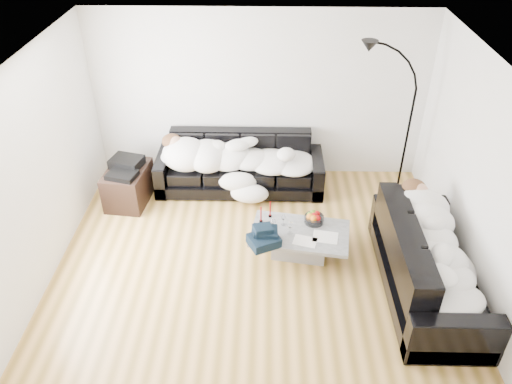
{
  "coord_description": "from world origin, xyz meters",
  "views": [
    {
      "loc": [
        0.12,
        -4.71,
        4.34
      ],
      "look_at": [
        0.0,
        0.3,
        0.9
      ],
      "focal_mm": 35.0,
      "sensor_mm": 36.0,
      "label": 1
    }
  ],
  "objects_px": {
    "wine_glass_b": "(273,224)",
    "sleeper_back": "(239,153)",
    "fruit_bowl": "(314,217)",
    "shoes": "(280,239)",
    "wine_glass_c": "(290,228)",
    "sleeper_right": "(434,246)",
    "sofa_back": "(240,164)",
    "wine_glass_a": "(283,220)",
    "sofa_right": "(430,260)",
    "floor_lamp": "(408,132)",
    "candle_left": "(261,215)",
    "stereo": "(125,166)",
    "coffee_table": "(299,243)",
    "candle_right": "(270,209)",
    "av_cabinet": "(129,185)"
  },
  "relations": [
    {
      "from": "sleeper_back",
      "to": "stereo",
      "type": "xyz_separation_m",
      "value": [
        -1.62,
        -0.36,
        -0.02
      ]
    },
    {
      "from": "wine_glass_a",
      "to": "candle_left",
      "type": "bearing_deg",
      "value": 170.42
    },
    {
      "from": "shoes",
      "to": "coffee_table",
      "type": "bearing_deg",
      "value": -41.22
    },
    {
      "from": "wine_glass_c",
      "to": "fruit_bowl",
      "type": "bearing_deg",
      "value": 37.5
    },
    {
      "from": "coffee_table",
      "to": "floor_lamp",
      "type": "height_order",
      "value": "floor_lamp"
    },
    {
      "from": "coffee_table",
      "to": "wine_glass_a",
      "type": "relative_size",
      "value": 8.01
    },
    {
      "from": "fruit_bowl",
      "to": "floor_lamp",
      "type": "bearing_deg",
      "value": 42.45
    },
    {
      "from": "sofa_back",
      "to": "fruit_bowl",
      "type": "height_order",
      "value": "sofa_back"
    },
    {
      "from": "candle_left",
      "to": "av_cabinet",
      "type": "xyz_separation_m",
      "value": [
        -1.96,
        0.95,
        -0.21
      ]
    },
    {
      "from": "candle_left",
      "to": "stereo",
      "type": "distance_m",
      "value": 2.19
    },
    {
      "from": "fruit_bowl",
      "to": "shoes",
      "type": "distance_m",
      "value": 0.57
    },
    {
      "from": "sleeper_right",
      "to": "wine_glass_b",
      "type": "relative_size",
      "value": 12.61
    },
    {
      "from": "fruit_bowl",
      "to": "wine_glass_b",
      "type": "bearing_deg",
      "value": -164.19
    },
    {
      "from": "sleeper_right",
      "to": "shoes",
      "type": "relative_size",
      "value": 4.02
    },
    {
      "from": "floor_lamp",
      "to": "fruit_bowl",
      "type": "bearing_deg",
      "value": -135.82
    },
    {
      "from": "floor_lamp",
      "to": "sofa_back",
      "type": "bearing_deg",
      "value": 179.95
    },
    {
      "from": "sofa_back",
      "to": "wine_glass_a",
      "type": "relative_size",
      "value": 16.4
    },
    {
      "from": "sleeper_back",
      "to": "wine_glass_b",
      "type": "distance_m",
      "value": 1.54
    },
    {
      "from": "wine_glass_b",
      "to": "candle_left",
      "type": "height_order",
      "value": "candle_left"
    },
    {
      "from": "candle_right",
      "to": "wine_glass_b",
      "type": "bearing_deg",
      "value": -81.0
    },
    {
      "from": "sleeper_back",
      "to": "stereo",
      "type": "height_order",
      "value": "sleeper_back"
    },
    {
      "from": "candle_left",
      "to": "candle_right",
      "type": "height_order",
      "value": "candle_left"
    },
    {
      "from": "sofa_right",
      "to": "floor_lamp",
      "type": "bearing_deg",
      "value": -3.18
    },
    {
      "from": "wine_glass_b",
      "to": "fruit_bowl",
      "type": "bearing_deg",
      "value": 15.81
    },
    {
      "from": "sofa_back",
      "to": "floor_lamp",
      "type": "bearing_deg",
      "value": -1.78
    },
    {
      "from": "wine_glass_b",
      "to": "sleeper_back",
      "type": "bearing_deg",
      "value": 109.11
    },
    {
      "from": "candle_left",
      "to": "shoes",
      "type": "relative_size",
      "value": 0.5
    },
    {
      "from": "wine_glass_c",
      "to": "av_cabinet",
      "type": "xyz_separation_m",
      "value": [
        -2.33,
        1.18,
        -0.18
      ]
    },
    {
      "from": "candle_right",
      "to": "sofa_back",
      "type": "bearing_deg",
      "value": 110.35
    },
    {
      "from": "stereo",
      "to": "floor_lamp",
      "type": "height_order",
      "value": "floor_lamp"
    },
    {
      "from": "fruit_bowl",
      "to": "candle_right",
      "type": "height_order",
      "value": "candle_right"
    },
    {
      "from": "wine_glass_c",
      "to": "candle_left",
      "type": "relative_size",
      "value": 0.76
    },
    {
      "from": "sleeper_right",
      "to": "wine_glass_c",
      "type": "height_order",
      "value": "sleeper_right"
    },
    {
      "from": "sleeper_back",
      "to": "fruit_bowl",
      "type": "height_order",
      "value": "sleeper_back"
    },
    {
      "from": "wine_glass_a",
      "to": "sofa_right",
      "type": "bearing_deg",
      "value": -23.5
    },
    {
      "from": "wine_glass_c",
      "to": "candle_right",
      "type": "bearing_deg",
      "value": 125.76
    },
    {
      "from": "sleeper_right",
      "to": "av_cabinet",
      "type": "xyz_separation_m",
      "value": [
        -3.92,
        1.72,
        -0.38
      ]
    },
    {
      "from": "candle_right",
      "to": "av_cabinet",
      "type": "height_order",
      "value": "candle_right"
    },
    {
      "from": "sofa_right",
      "to": "wine_glass_b",
      "type": "relative_size",
      "value": 14.72
    },
    {
      "from": "sleeper_right",
      "to": "wine_glass_b",
      "type": "height_order",
      "value": "sleeper_right"
    },
    {
      "from": "sleeper_back",
      "to": "wine_glass_c",
      "type": "bearing_deg",
      "value": -65.2
    },
    {
      "from": "wine_glass_b",
      "to": "stereo",
      "type": "distance_m",
      "value": 2.39
    },
    {
      "from": "coffee_table",
      "to": "candle_right",
      "type": "relative_size",
      "value": 5.18
    },
    {
      "from": "wine_glass_b",
      "to": "floor_lamp",
      "type": "relative_size",
      "value": 0.07
    },
    {
      "from": "av_cabinet",
      "to": "floor_lamp",
      "type": "relative_size",
      "value": 0.38
    },
    {
      "from": "coffee_table",
      "to": "shoes",
      "type": "height_order",
      "value": "coffee_table"
    },
    {
      "from": "sofa_back",
      "to": "sofa_right",
      "type": "bearing_deg",
      "value": -42.84
    },
    {
      "from": "wine_glass_b",
      "to": "sofa_back",
      "type": "bearing_deg",
      "value": 108.51
    },
    {
      "from": "candle_left",
      "to": "shoes",
      "type": "height_order",
      "value": "candle_left"
    },
    {
      "from": "sofa_right",
      "to": "sleeper_right",
      "type": "relative_size",
      "value": 1.17
    }
  ]
}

